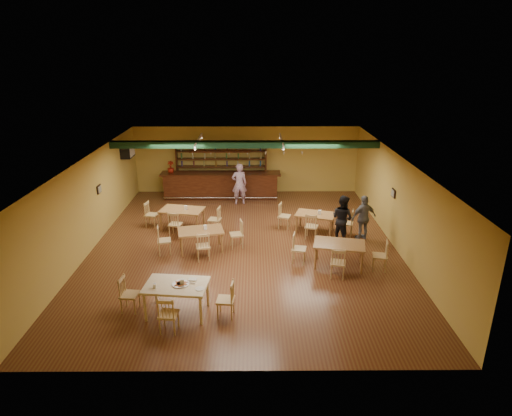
{
  "coord_description": "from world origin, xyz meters",
  "views": [
    {
      "loc": [
        0.31,
        -13.26,
        6.21
      ],
      "look_at": [
        0.4,
        0.6,
        1.15
      ],
      "focal_mm": 30.66,
      "sensor_mm": 36.0,
      "label": 1
    }
  ],
  "objects_px": {
    "dining_table_b": "(315,223)",
    "near_table": "(177,299)",
    "bar_counter": "(221,185)",
    "dining_table_d": "(339,255)",
    "patron_bar": "(239,184)",
    "patron_right_a": "(342,218)",
    "dining_table_a": "(183,219)",
    "dining_table_c": "(201,240)"
  },
  "relations": [
    {
      "from": "patron_bar",
      "to": "patron_right_a",
      "type": "distance_m",
      "value": 5.27
    },
    {
      "from": "patron_bar",
      "to": "patron_right_a",
      "type": "relative_size",
      "value": 1.08
    },
    {
      "from": "near_table",
      "to": "patron_right_a",
      "type": "relative_size",
      "value": 0.93
    },
    {
      "from": "bar_counter",
      "to": "dining_table_d",
      "type": "distance_m",
      "value": 7.67
    },
    {
      "from": "patron_bar",
      "to": "bar_counter",
      "type": "bearing_deg",
      "value": -52.94
    },
    {
      "from": "dining_table_a",
      "to": "dining_table_d",
      "type": "relative_size",
      "value": 1.01
    },
    {
      "from": "dining_table_a",
      "to": "dining_table_b",
      "type": "bearing_deg",
      "value": 8.43
    },
    {
      "from": "bar_counter",
      "to": "dining_table_b",
      "type": "distance_m",
      "value": 5.32
    },
    {
      "from": "dining_table_a",
      "to": "dining_table_d",
      "type": "bearing_deg",
      "value": -18.03
    },
    {
      "from": "dining_table_b",
      "to": "near_table",
      "type": "height_order",
      "value": "near_table"
    },
    {
      "from": "bar_counter",
      "to": "dining_table_a",
      "type": "bearing_deg",
      "value": -107.84
    },
    {
      "from": "bar_counter",
      "to": "dining_table_a",
      "type": "distance_m",
      "value": 3.77
    },
    {
      "from": "bar_counter",
      "to": "patron_right_a",
      "type": "relative_size",
      "value": 3.21
    },
    {
      "from": "bar_counter",
      "to": "dining_table_c",
      "type": "height_order",
      "value": "bar_counter"
    },
    {
      "from": "dining_table_a",
      "to": "dining_table_b",
      "type": "relative_size",
      "value": 1.12
    },
    {
      "from": "dining_table_c",
      "to": "patron_bar",
      "type": "height_order",
      "value": "patron_bar"
    },
    {
      "from": "dining_table_b",
      "to": "dining_table_d",
      "type": "bearing_deg",
      "value": -64.35
    },
    {
      "from": "bar_counter",
      "to": "dining_table_c",
      "type": "relative_size",
      "value": 3.62
    },
    {
      "from": "bar_counter",
      "to": "dining_table_d",
      "type": "xyz_separation_m",
      "value": [
        4.0,
        -6.55,
        -0.19
      ]
    },
    {
      "from": "bar_counter",
      "to": "dining_table_d",
      "type": "height_order",
      "value": "bar_counter"
    },
    {
      "from": "dining_table_b",
      "to": "dining_table_c",
      "type": "relative_size",
      "value": 0.94
    },
    {
      "from": "bar_counter",
      "to": "dining_table_c",
      "type": "xyz_separation_m",
      "value": [
        -0.28,
        -5.42,
        -0.2
      ]
    },
    {
      "from": "patron_bar",
      "to": "dining_table_d",
      "type": "bearing_deg",
      "value": 110.62
    },
    {
      "from": "dining_table_c",
      "to": "patron_bar",
      "type": "bearing_deg",
      "value": 64.39
    },
    {
      "from": "patron_right_a",
      "to": "near_table",
      "type": "bearing_deg",
      "value": 89.3
    },
    {
      "from": "dining_table_b",
      "to": "bar_counter",
      "type": "bearing_deg",
      "value": 151.14
    },
    {
      "from": "bar_counter",
      "to": "patron_right_a",
      "type": "height_order",
      "value": "patron_right_a"
    },
    {
      "from": "bar_counter",
      "to": "patron_right_a",
      "type": "bearing_deg",
      "value": -46.51
    },
    {
      "from": "near_table",
      "to": "patron_right_a",
      "type": "bearing_deg",
      "value": 47.8
    },
    {
      "from": "dining_table_a",
      "to": "dining_table_c",
      "type": "distance_m",
      "value": 2.03
    },
    {
      "from": "dining_table_b",
      "to": "dining_table_c",
      "type": "xyz_separation_m",
      "value": [
        -3.92,
        -1.54,
        0.02
      ]
    },
    {
      "from": "near_table",
      "to": "patron_bar",
      "type": "xyz_separation_m",
      "value": [
        1.3,
        8.22,
        0.47
      ]
    },
    {
      "from": "dining_table_b",
      "to": "dining_table_d",
      "type": "height_order",
      "value": "dining_table_d"
    },
    {
      "from": "dining_table_a",
      "to": "patron_right_a",
      "type": "bearing_deg",
      "value": 0.86
    },
    {
      "from": "dining_table_d",
      "to": "patron_right_a",
      "type": "height_order",
      "value": "patron_right_a"
    },
    {
      "from": "patron_right_a",
      "to": "dining_table_a",
      "type": "bearing_deg",
      "value": 36.51
    },
    {
      "from": "dining_table_a",
      "to": "patron_right_a",
      "type": "xyz_separation_m",
      "value": [
        5.59,
        -1.09,
        0.43
      ]
    },
    {
      "from": "patron_bar",
      "to": "patron_right_a",
      "type": "height_order",
      "value": "patron_bar"
    },
    {
      "from": "dining_table_c",
      "to": "dining_table_d",
      "type": "bearing_deg",
      "value": -26.74
    },
    {
      "from": "dining_table_b",
      "to": "near_table",
      "type": "xyz_separation_m",
      "value": [
        -4.1,
        -5.18,
        0.07
      ]
    },
    {
      "from": "dining_table_a",
      "to": "near_table",
      "type": "relative_size",
      "value": 1.0
    },
    {
      "from": "dining_table_d",
      "to": "patron_bar",
      "type": "distance_m",
      "value": 6.56
    }
  ]
}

